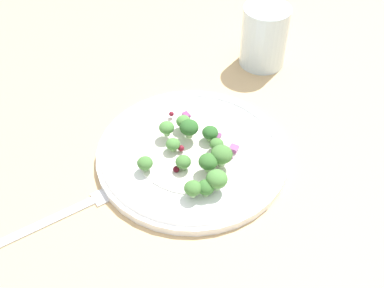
% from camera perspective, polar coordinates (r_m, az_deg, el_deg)
% --- Properties ---
extents(ground_plane, '(1.80, 1.80, 0.02)m').
position_cam_1_polar(ground_plane, '(0.70, 1.89, -3.18)').
color(ground_plane, tan).
extents(plate, '(0.27, 0.27, 0.02)m').
position_cam_1_polar(plate, '(0.70, 0.00, -1.06)').
color(plate, white).
rests_on(plate, ground_plane).
extents(dressing_pool, '(0.16, 0.16, 0.00)m').
position_cam_1_polar(dressing_pool, '(0.69, 0.00, -0.81)').
color(dressing_pool, white).
rests_on(dressing_pool, plate).
extents(broccoli_floret_0, '(0.02, 0.02, 0.02)m').
position_cam_1_polar(broccoli_floret_0, '(0.66, -0.86, -2.39)').
color(broccoli_floret_0, '#9EC684').
rests_on(broccoli_floret_0, plate).
extents(broccoli_floret_1, '(0.03, 0.03, 0.03)m').
position_cam_1_polar(broccoli_floret_1, '(0.66, 3.47, -1.27)').
color(broccoli_floret_1, '#9EC684').
rests_on(broccoli_floret_1, plate).
extents(broccoli_floret_2, '(0.02, 0.02, 0.02)m').
position_cam_1_polar(broccoli_floret_2, '(0.68, 2.89, -0.04)').
color(broccoli_floret_2, '#9EC684').
rests_on(broccoli_floret_2, plate).
extents(broccoli_floret_3, '(0.03, 0.03, 0.03)m').
position_cam_1_polar(broccoli_floret_3, '(0.63, 2.91, -4.13)').
color(broccoli_floret_3, '#8EB77A').
rests_on(broccoli_floret_3, plate).
extents(broccoli_floret_4, '(0.02, 0.02, 0.02)m').
position_cam_1_polar(broccoli_floret_4, '(0.63, 0.11, -5.20)').
color(broccoli_floret_4, '#ADD18E').
rests_on(broccoli_floret_4, plate).
extents(broccoli_floret_5, '(0.02, 0.02, 0.02)m').
position_cam_1_polar(broccoli_floret_5, '(0.63, 1.62, -5.11)').
color(broccoli_floret_5, '#ADD18E').
rests_on(broccoli_floret_5, plate).
extents(broccoli_floret_6, '(0.02, 0.02, 0.02)m').
position_cam_1_polar(broccoli_floret_6, '(0.71, -1.01, 2.62)').
color(broccoli_floret_6, '#8EB77A').
rests_on(broccoli_floret_6, plate).
extents(broccoli_floret_7, '(0.02, 0.02, 0.02)m').
position_cam_1_polar(broccoli_floret_7, '(0.70, 2.13, 1.30)').
color(broccoli_floret_7, '#ADD18E').
rests_on(broccoli_floret_7, plate).
extents(broccoli_floret_8, '(0.03, 0.03, 0.03)m').
position_cam_1_polar(broccoli_floret_8, '(0.69, -0.34, 1.91)').
color(broccoli_floret_8, '#ADD18E').
rests_on(broccoli_floret_8, plate).
extents(broccoli_floret_9, '(0.02, 0.02, 0.02)m').
position_cam_1_polar(broccoli_floret_9, '(0.68, -2.23, -0.04)').
color(broccoli_floret_9, '#ADD18E').
rests_on(broccoli_floret_9, plate).
extents(broccoli_floret_10, '(0.02, 0.02, 0.02)m').
position_cam_1_polar(broccoli_floret_10, '(0.70, -2.98, 1.89)').
color(broccoli_floret_10, '#9EC684').
rests_on(broccoli_floret_10, plate).
extents(broccoli_floret_11, '(0.02, 0.02, 0.02)m').
position_cam_1_polar(broccoli_floret_11, '(0.66, -5.50, -2.26)').
color(broccoli_floret_11, '#8EB77A').
rests_on(broccoli_floret_11, plate).
extents(broccoli_floret_12, '(0.03, 0.03, 0.03)m').
position_cam_1_polar(broccoli_floret_12, '(0.65, 1.90, -2.11)').
color(broccoli_floret_12, '#9EC684').
rests_on(broccoli_floret_12, plate).
extents(cranberry_0, '(0.01, 0.01, 0.01)m').
position_cam_1_polar(cranberry_0, '(0.74, -2.41, 3.52)').
color(cranberry_0, maroon).
rests_on(cranberry_0, plate).
extents(cranberry_1, '(0.01, 0.01, 0.01)m').
position_cam_1_polar(cranberry_1, '(0.67, -2.01, -2.69)').
color(cranberry_1, '#4C0A14').
rests_on(cranberry_1, plate).
extents(cranberry_2, '(0.01, 0.01, 0.01)m').
position_cam_1_polar(cranberry_2, '(0.69, -1.27, -0.50)').
color(cranberry_2, maroon).
rests_on(cranberry_2, plate).
extents(onion_bit_0, '(0.01, 0.02, 0.01)m').
position_cam_1_polar(onion_bit_0, '(0.71, 2.91, 0.95)').
color(onion_bit_0, '#843D75').
rests_on(onion_bit_0, plate).
extents(onion_bit_1, '(0.02, 0.02, 0.01)m').
position_cam_1_polar(onion_bit_1, '(0.69, 4.76, -0.31)').
color(onion_bit_1, '#934C84').
rests_on(onion_bit_1, plate).
extents(onion_bit_2, '(0.01, 0.01, 0.00)m').
position_cam_1_polar(onion_bit_2, '(0.74, -0.67, 3.42)').
color(onion_bit_2, '#843D75').
rests_on(onion_bit_2, plate).
extents(onion_bit_3, '(0.01, 0.02, 0.00)m').
position_cam_1_polar(onion_bit_3, '(0.68, 4.20, -1.52)').
color(onion_bit_3, '#A35B93').
rests_on(onion_bit_3, plate).
extents(onion_bit_4, '(0.01, 0.01, 0.00)m').
position_cam_1_polar(onion_bit_4, '(0.67, 2.59, -2.13)').
color(onion_bit_4, '#934C84').
rests_on(onion_bit_4, plate).
extents(fork, '(0.19, 0.04, 0.01)m').
position_cam_1_polar(fork, '(0.66, -14.97, -8.01)').
color(fork, silver).
rests_on(fork, ground_plane).
extents(water_glass, '(0.08, 0.08, 0.11)m').
position_cam_1_polar(water_glass, '(0.85, 8.43, 12.31)').
color(water_glass, silver).
rests_on(water_glass, ground_plane).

